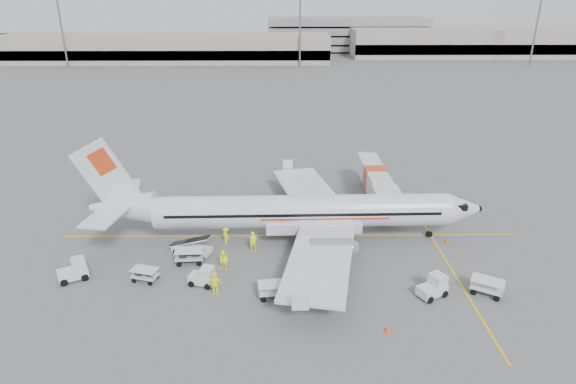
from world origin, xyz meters
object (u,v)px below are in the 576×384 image
jet_bridge (374,185)px  tug_fore (432,286)px  aircraft (303,191)px  tug_mid (202,276)px  belt_loader (192,241)px  tug_aft (72,270)px

jet_bridge → tug_fore: size_ratio=6.81×
aircraft → tug_mid: aircraft is taller
jet_bridge → aircraft: bearing=-134.0°
belt_loader → tug_mid: size_ratio=2.22×
belt_loader → tug_fore: belt_loader is taller
aircraft → tug_fore: 14.30m
aircraft → tug_aft: 20.87m
tug_mid → aircraft: bearing=58.3°
tug_mid → tug_aft: tug_aft is taller
belt_loader → tug_mid: (1.68, -4.98, -0.45)m
jet_bridge → tug_mid: jet_bridge is taller
tug_aft → belt_loader: bearing=-3.5°
aircraft → belt_loader: (-10.13, -2.78, -3.78)m
tug_fore → belt_loader: bearing=131.7°
tug_aft → tug_mid: bearing=-32.3°
tug_fore → tug_mid: size_ratio=1.09×
aircraft → tug_fore: (9.76, -9.60, -4.16)m
jet_bridge → tug_fore: (1.37, -18.36, -1.16)m
tug_mid → tug_fore: bearing=10.0°
aircraft → tug_mid: 12.22m
belt_loader → jet_bridge: bearing=50.4°
tug_mid → tug_aft: size_ratio=0.89×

